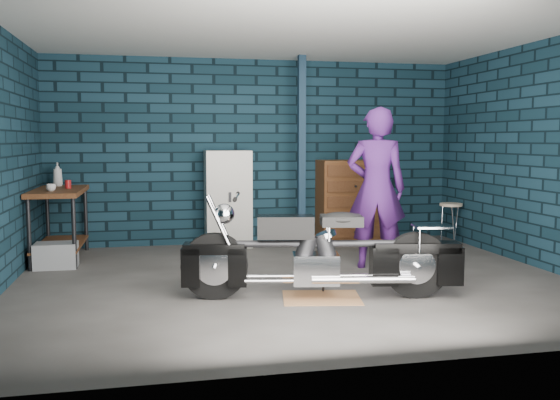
# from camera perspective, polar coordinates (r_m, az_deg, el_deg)

# --- Properties ---
(ground) EXTENTS (6.00, 6.00, 0.00)m
(ground) POSITION_cam_1_polar(r_m,az_deg,el_deg) (6.52, 1.49, -7.76)
(ground) COLOR #524F4C
(ground) RESTS_ON ground
(room_walls) EXTENTS (6.02, 5.01, 2.71)m
(room_walls) POSITION_cam_1_polar(r_m,az_deg,el_deg) (6.89, 0.46, 8.91)
(room_walls) COLOR #0D232D
(room_walls) RESTS_ON ground
(support_post) EXTENTS (0.10, 0.10, 2.70)m
(support_post) POSITION_cam_1_polar(r_m,az_deg,el_deg) (8.37, 2.08, 4.58)
(support_post) COLOR #122638
(support_post) RESTS_ON ground
(workbench) EXTENTS (0.60, 1.40, 0.91)m
(workbench) POSITION_cam_1_polar(r_m,az_deg,el_deg) (8.06, -20.43, -2.22)
(workbench) COLOR brown
(workbench) RESTS_ON ground
(drip_mat) EXTENTS (0.83, 0.68, 0.01)m
(drip_mat) POSITION_cam_1_polar(r_m,az_deg,el_deg) (5.84, 4.02, -9.36)
(drip_mat) COLOR #9C6A44
(drip_mat) RESTS_ON ground
(motorcycle) EXTENTS (2.38, 1.03, 1.01)m
(motorcycle) POSITION_cam_1_polar(r_m,az_deg,el_deg) (5.73, 4.05, -4.50)
(motorcycle) COLOR black
(motorcycle) RESTS_ON ground
(person) EXTENTS (0.81, 0.66, 1.91)m
(person) POSITION_cam_1_polar(r_m,az_deg,el_deg) (7.14, 9.25, 1.12)
(person) COLOR #481B68
(person) RESTS_ON ground
(storage_bin) EXTENTS (0.48, 0.34, 0.30)m
(storage_bin) POSITION_cam_1_polar(r_m,az_deg,el_deg) (7.62, -20.75, -5.00)
(storage_bin) COLOR #979A9F
(storage_bin) RESTS_ON ground
(locker) EXTENTS (0.64, 0.46, 1.38)m
(locker) POSITION_cam_1_polar(r_m,az_deg,el_deg) (8.50, -5.02, 0.11)
(locker) COLOR beige
(locker) RESTS_ON ground
(tool_chest) EXTENTS (0.92, 0.51, 1.23)m
(tool_chest) POSITION_cam_1_polar(r_m,az_deg,el_deg) (8.91, 6.72, -0.12)
(tool_chest) COLOR brown
(tool_chest) RESTS_ON ground
(shop_stool) EXTENTS (0.42, 0.42, 0.60)m
(shop_stool) POSITION_cam_1_polar(r_m,az_deg,el_deg) (9.10, 16.09, -2.18)
(shop_stool) COLOR #C4B094
(shop_stool) RESTS_ON ground
(cup_a) EXTENTS (0.13, 0.13, 0.09)m
(cup_a) POSITION_cam_1_polar(r_m,az_deg,el_deg) (7.69, -21.18, 1.13)
(cup_a) COLOR #C4B094
(cup_a) RESTS_ON workbench
(mug_red) EXTENTS (0.10, 0.10, 0.11)m
(mug_red) POSITION_cam_1_polar(r_m,az_deg,el_deg) (8.07, -19.73, 1.44)
(mug_red) COLOR #A31518
(mug_red) RESTS_ON workbench
(bottle) EXTENTS (0.15, 0.15, 0.32)m
(bottle) POSITION_cam_1_polar(r_m,az_deg,el_deg) (8.50, -20.62, 2.34)
(bottle) COLOR #979A9F
(bottle) RESTS_ON workbench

